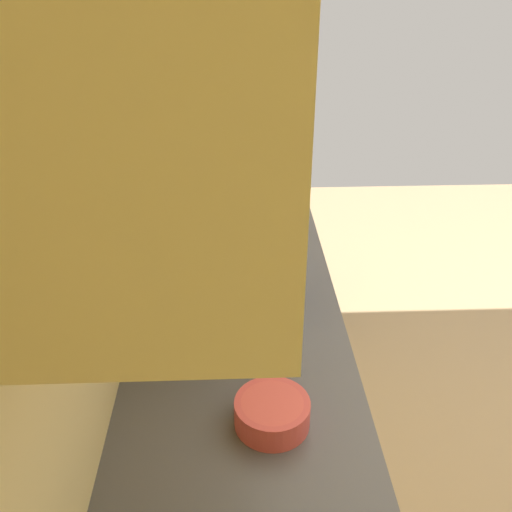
{
  "coord_description": "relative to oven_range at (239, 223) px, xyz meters",
  "views": [
    {
      "loc": [
        -1.57,
        1.22,
        1.89
      ],
      "look_at": [
        -0.39,
        1.17,
        1.22
      ],
      "focal_mm": 38.74,
      "sensor_mm": 36.0,
      "label": 1
    }
  ],
  "objects": [
    {
      "name": "wall_back",
      "position": [
        -1.28,
        0.38,
        0.81
      ],
      "size": [
        3.76,
        0.12,
        2.58
      ],
      "primitive_type": "cube",
      "color": "#DBC07A",
      "rests_on": "ground_plane"
    },
    {
      "name": "counter_run",
      "position": [
        -1.7,
        0.02,
        -0.01
      ],
      "size": [
        2.77,
        0.62,
        0.93
      ],
      "color": "#E4CE7B",
      "rests_on": "ground_plane"
    },
    {
      "name": "oven_range",
      "position": [
        0.0,
        0.0,
        0.0
      ],
      "size": [
        0.64,
        0.65,
        1.11
      ],
      "color": "black",
      "rests_on": "ground_plane"
    },
    {
      "name": "microwave",
      "position": [
        -1.4,
        0.04,
        0.6
      ],
      "size": [
        0.51,
        0.33,
        0.3
      ],
      "color": "white",
      "rests_on": "counter_run"
    },
    {
      "name": "bowl",
      "position": [
        -1.94,
        -0.06,
        0.49
      ],
      "size": [
        0.17,
        0.17,
        0.07
      ],
      "color": "#D84C47",
      "rests_on": "counter_run"
    }
  ]
}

